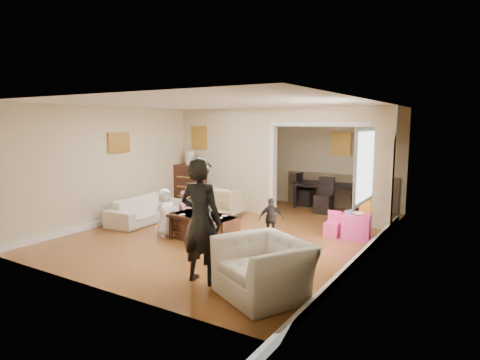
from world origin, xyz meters
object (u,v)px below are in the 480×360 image
Objects in this scene: sofa at (146,209)px; armchair_front at (264,268)px; play_table at (356,226)px; child_kneel_b at (185,211)px; table_lamp at (190,158)px; cyan_cup at (351,212)px; armchair_back at (225,201)px; coffee_table at (204,228)px; adult_person at (201,221)px; dining_table at (332,196)px; child_kneel_a at (165,212)px; child_toddler at (271,219)px; coffee_cup at (207,214)px; dresser at (190,186)px.

armchair_front is (4.22, -2.17, 0.09)m from sofa.
child_kneel_b is (-3.14, -1.36, 0.18)m from play_table.
table_lamp is 4.71m from cyan_cup.
armchair_back is 0.58× the size of coffee_table.
coffee_table is (-2.17, 1.63, -0.12)m from armchair_front.
adult_person is at bearing -49.80° from table_lamp.
armchair_front is at bearing 127.24° from armchair_back.
dining_table is (1.95, 2.14, -0.00)m from armchair_back.
adult_person reaches higher than cyan_cup.
child_kneel_a is 1.10× the size of child_kneel_b.
armchair_front is at bearing 179.67° from adult_person.
sofa is at bearing -84.17° from table_lamp.
coffee_cup is at bearing 13.72° from child_toddler.
coffee_cup is 0.06× the size of adult_person.
dresser is (-4.41, 4.02, 0.20)m from armchair_front.
armchair_front is 2.61m from coffee_cup.
child_kneel_b is (0.15, -1.69, 0.08)m from armchair_back.
play_table is 0.31m from cyan_cup.
sofa is at bearing -22.49° from child_toddler.
adult_person is (1.20, -1.67, 0.64)m from coffee_table.
dresser is at bearing 29.91° from child_kneel_b.
child_toddler is (-0.15, 2.42, -0.48)m from adult_person.
armchair_front is at bearing -93.06° from cyan_cup.
sofa is 1.40m from child_kneel_a.
cyan_cup is 1.56m from child_toddler.
armchair_front is 14.21× the size of cyan_cup.
cyan_cup is at bearing -65.06° from dining_table.
coffee_table is (2.24, -2.39, -1.07)m from table_lamp.
child_kneel_a is (-3.02, 1.48, 0.11)m from armchair_front.
coffee_cup is 0.96m from child_kneel_a.
armchair_front reaches higher than coffee_table.
cyan_cup is (2.34, 1.61, 0.29)m from coffee_table.
sofa is at bearing 83.70° from child_kneel_a.
child_toddler is at bearing -89.42° from sofa.
child_kneel_b is at bearing -156.74° from cyan_cup.
dining_table is (-1.34, 2.48, 0.10)m from play_table.
armchair_front is 0.64× the size of adult_person.
child_toddler reaches higher than sofa.
child_kneel_b is (-3.04, -1.31, -0.10)m from cyan_cup.
adult_person is at bearing -127.55° from sofa.
dresser is 0.86× the size of coffee_table.
coffee_cup reaches higher than play_table.
coffee_table is 1.38× the size of child_kneel_a.
armchair_back is 7.38× the size of coffee_cup.
child_kneel_b is (-1.90, 1.97, -0.45)m from adult_person.
child_kneel_a reaches higher than child_toddler.
sofa is 1.38m from child_kneel_b.
play_table is at bearing -113.37° from adult_person.
play_table is at bearing -8.91° from dresser.
coffee_cup is at bearing -26.57° from coffee_table.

